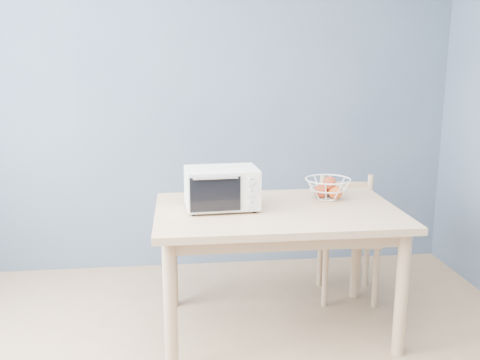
{
  "coord_description": "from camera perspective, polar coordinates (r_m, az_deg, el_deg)",
  "views": [
    {
      "loc": [
        -0.08,
        -1.78,
        1.59
      ],
      "look_at": [
        0.25,
        1.13,
        0.93
      ],
      "focal_mm": 40.0,
      "sensor_mm": 36.0,
      "label": 1
    }
  ],
  "objects": [
    {
      "name": "room",
      "position": [
        1.8,
        -3.88,
        3.33
      ],
      "size": [
        4.01,
        4.51,
        2.61
      ],
      "color": "#A6805C",
      "rests_on": "ground"
    },
    {
      "name": "dining_table",
      "position": [
        3.13,
        3.96,
        -4.86
      ],
      "size": [
        1.4,
        0.9,
        0.75
      ],
      "color": "tan",
      "rests_on": "ground"
    },
    {
      "name": "toaster_oven",
      "position": [
        3.05,
        -2.27,
        -0.84
      ],
      "size": [
        0.43,
        0.32,
        0.24
      ],
      "rotation": [
        0.0,
        0.0,
        0.06
      ],
      "color": "silver",
      "rests_on": "dining_table"
    },
    {
      "name": "fruit_basket",
      "position": [
        3.33,
        9.34,
        -0.81
      ],
      "size": [
        0.37,
        0.37,
        0.14
      ],
      "rotation": [
        0.0,
        0.0,
        0.41
      ],
      "color": "white",
      "rests_on": "dining_table"
    },
    {
      "name": "dining_chair",
      "position": [
        3.73,
        11.35,
        -6.09
      ],
      "size": [
        0.44,
        0.44,
        0.82
      ],
      "rotation": [
        0.0,
        0.0,
        -0.16
      ],
      "color": "tan",
      "rests_on": "ground"
    }
  ]
}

